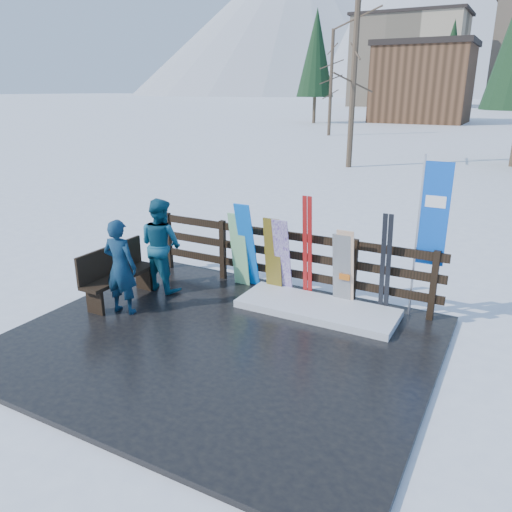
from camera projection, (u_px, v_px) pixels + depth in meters
The scene contains 16 objects.
ground at pixel (219, 344), 7.38m from camera, with size 700.00×700.00×0.00m, color white.
deck at pixel (219, 342), 7.36m from camera, with size 6.00×5.00×0.08m, color black.
fence at pixel (284, 256), 8.98m from camera, with size 5.60×0.10×1.15m.
snow_patch at pixel (317, 308), 8.26m from camera, with size 2.62×1.00×0.12m, color white.
bench at pixel (116, 272), 8.58m from camera, with size 0.41×1.50×0.97m.
snowboard_0 at pixel (247, 246), 9.03m from camera, with size 0.31×0.03×1.67m, color #0E73F2.
snowboard_1 at pixel (239, 250), 9.14m from camera, with size 0.32×0.03×1.43m, color white.
snowboard_2 at pixel (273, 256), 8.83m from camera, with size 0.31×0.03×1.41m, color gold.
snowboard_3 at pixel (282, 257), 8.75m from camera, with size 0.29×0.03×1.44m, color white.
snowboard_4 at pixel (342, 271), 8.27m from camera, with size 0.31×0.03×1.31m, color black.
snowboard_5 at pixel (345, 269), 8.23m from camera, with size 0.29×0.03×1.39m, color white.
ski_pair_a at pixel (307, 248), 8.54m from camera, with size 0.16×0.19×1.84m.
ski_pair_b at pixel (386, 265), 7.95m from camera, with size 0.17×0.20×1.70m.
rental_flag at pixel (430, 220), 7.62m from camera, with size 0.45×0.04×2.60m.
person_front at pixel (120, 267), 8.03m from camera, with size 0.58×0.38×1.58m, color navy.
person_back at pixel (161, 245), 8.97m from camera, with size 0.82×0.64×1.70m, color #16536E.
Camera 1 is at (3.60, -5.53, 3.59)m, focal length 35.00 mm.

